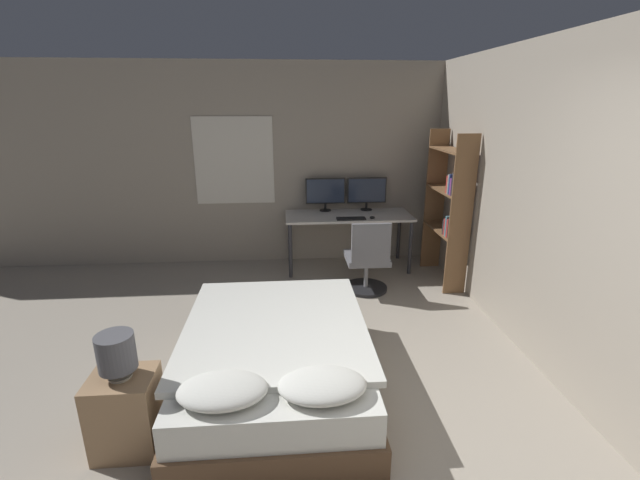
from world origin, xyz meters
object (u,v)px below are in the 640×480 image
object	(u,v)px
keyboard	(351,219)
computer_mouse	(372,217)
nightstand	(126,413)
bedside_lamp	(116,353)
desk	(348,220)
office_chair	(367,263)
monitor_left	(325,192)
monitor_right	(367,192)
bookshelf	(450,203)
bed	(276,359)

from	to	relation	value
keyboard	computer_mouse	bearing A→B (deg)	0.00
nightstand	bedside_lamp	world-z (taller)	bedside_lamp
computer_mouse	desk	bearing A→B (deg)	139.18
computer_mouse	office_chair	world-z (taller)	office_chair
desk	monitor_left	distance (m)	0.51
monitor_right	bookshelf	world-z (taller)	bookshelf
bedside_lamp	computer_mouse	world-z (taller)	bedside_lamp
bedside_lamp	office_chair	size ratio (longest dim) A/B	0.33
nightstand	bookshelf	bearing A→B (deg)	39.60
keyboard	bedside_lamp	bearing A→B (deg)	-123.34
bed	bookshelf	xyz separation A→B (m)	(2.08, 1.96, 0.76)
office_chair	nightstand	bearing A→B (deg)	-131.16
nightstand	bedside_lamp	size ratio (longest dim) A/B	1.82
keyboard	bookshelf	bearing A→B (deg)	-17.45
monitor_left	desk	bearing A→B (deg)	-40.10
bed	bookshelf	bearing A→B (deg)	43.30
bed	desk	world-z (taller)	desk
monitor_left	computer_mouse	world-z (taller)	monitor_left
nightstand	desk	distance (m)	3.66
bookshelf	bedside_lamp	bearing A→B (deg)	-140.40
office_chair	monitor_left	bearing A→B (deg)	110.96
monitor_left	bed	bearing A→B (deg)	-103.04
monitor_right	office_chair	xyz separation A→B (m)	(-0.17, -1.06, -0.65)
nightstand	monitor_left	xyz separation A→B (m)	(1.60, 3.35, 0.74)
bedside_lamp	monitor_left	distance (m)	3.73
monitor_left	computer_mouse	size ratio (longest dim) A/B	7.71
bedside_lamp	monitor_right	distance (m)	4.01
nightstand	computer_mouse	bearing A→B (deg)	52.99
bed	monitor_left	size ratio (longest dim) A/B	3.63
nightstand	monitor_left	world-z (taller)	monitor_left
bed	monitor_right	bearing A→B (deg)	66.43
monitor_left	nightstand	bearing A→B (deg)	-115.56
bed	monitor_right	size ratio (longest dim) A/B	3.63
keyboard	office_chair	world-z (taller)	office_chair
monitor_right	office_chair	bearing A→B (deg)	-99.10
nightstand	office_chair	bearing A→B (deg)	48.84
monitor_right	bookshelf	bearing A→B (deg)	-44.31
monitor_left	monitor_right	distance (m)	0.57
bedside_lamp	monitor_right	bearing A→B (deg)	57.00
monitor_right	bed	bearing A→B (deg)	-113.57
nightstand	office_chair	world-z (taller)	office_chair
monitor_right	keyboard	world-z (taller)	monitor_right
bed	computer_mouse	distance (m)	2.67
office_chair	bookshelf	bearing A→B (deg)	11.83
desk	bookshelf	xyz separation A→B (m)	(1.15, -0.60, 0.35)
nightstand	monitor_right	xyz separation A→B (m)	(2.18, 3.35, 0.74)
desk	computer_mouse	world-z (taller)	computer_mouse
desk	keyboard	world-z (taller)	keyboard
bed	computer_mouse	size ratio (longest dim) A/B	27.99
desk	bedside_lamp	bearing A→B (deg)	-121.28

